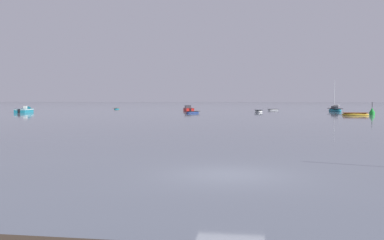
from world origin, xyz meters
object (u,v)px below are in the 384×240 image
object	(u,v)px
motorboat_moored_0	(188,109)
rowboat_moored_1	(193,112)
motorboat_moored_3	(26,111)
channel_buoy	(372,112)
sailboat_moored_1	(335,110)
rowboat_moored_5	(259,111)
rowboat_moored_3	(117,109)
rowboat_moored_4	(273,110)
rowboat_moored_2	(355,114)

from	to	relation	value
motorboat_moored_0	rowboat_moored_1	size ratio (longest dim) A/B	1.42
motorboat_moored_3	channel_buoy	world-z (taller)	channel_buoy
sailboat_moored_1	rowboat_moored_5	size ratio (longest dim) A/B	1.56
rowboat_moored_3	sailboat_moored_1	bearing A→B (deg)	-103.42
motorboat_moored_0	rowboat_moored_5	xyz separation A→B (m)	(15.95, -9.10, -0.10)
rowboat_moored_4	motorboat_moored_3	bearing A→B (deg)	-13.73
motorboat_moored_3	sailboat_moored_1	bearing A→B (deg)	-84.46
channel_buoy	rowboat_moored_3	bearing A→B (deg)	149.46
rowboat_moored_4	motorboat_moored_3	distance (m)	54.44
rowboat_moored_1	rowboat_moored_5	world-z (taller)	rowboat_moored_5
motorboat_moored_0	sailboat_moored_1	bearing A→B (deg)	-110.99
rowboat_moored_3	motorboat_moored_3	size ratio (longest dim) A/B	0.48
rowboat_moored_1	rowboat_moored_5	xyz separation A→B (m)	(12.13, 8.67, 0.03)
motorboat_moored_0	rowboat_moored_2	size ratio (longest dim) A/B	1.23
rowboat_moored_2	sailboat_moored_1	bearing A→B (deg)	-86.51
rowboat_moored_2	channel_buoy	size ratio (longest dim) A/B	1.87
rowboat_moored_3	rowboat_moored_5	bearing A→B (deg)	-119.65
motorboat_moored_0	rowboat_moored_3	distance (m)	24.41
rowboat_moored_3	motorboat_moored_3	xyz separation A→B (m)	(-8.64, -30.26, 0.15)
rowboat_moored_2	motorboat_moored_3	xyz separation A→B (m)	(-61.33, 6.55, 0.10)
motorboat_moored_0	rowboat_moored_5	size ratio (longest dim) A/B	1.20
rowboat_moored_3	motorboat_moored_3	bearing A→B (deg)	164.49
motorboat_moored_3	channel_buoy	bearing A→B (deg)	-102.49
rowboat_moored_5	motorboat_moored_0	bearing A→B (deg)	-124.51
rowboat_moored_1	channel_buoy	world-z (taller)	channel_buoy
motorboat_moored_0	channel_buoy	size ratio (longest dim) A/B	2.29
rowboat_moored_1	rowboat_moored_2	size ratio (longest dim) A/B	0.86
rowboat_moored_2	rowboat_moored_1	bearing A→B (deg)	-8.86
rowboat_moored_3	rowboat_moored_4	world-z (taller)	rowboat_moored_4
rowboat_moored_1	rowboat_moored_4	distance (m)	28.28
rowboat_moored_3	sailboat_moored_1	world-z (taller)	sailboat_moored_1
motorboat_moored_0	rowboat_moored_4	world-z (taller)	motorboat_moored_0
rowboat_moored_2	rowboat_moored_4	world-z (taller)	rowboat_moored_2
rowboat_moored_2	rowboat_moored_5	bearing A→B (deg)	-39.76
motorboat_moored_3	rowboat_moored_4	bearing A→B (deg)	-73.97
rowboat_moored_4	channel_buoy	distance (m)	31.05
motorboat_moored_3	channel_buoy	distance (m)	64.82
sailboat_moored_1	rowboat_moored_5	distance (m)	18.19
rowboat_moored_5	channel_buoy	distance (m)	22.39
rowboat_moored_2	motorboat_moored_3	bearing A→B (deg)	-1.40
rowboat_moored_1	rowboat_moored_5	bearing A→B (deg)	155.69
rowboat_moored_3	sailboat_moored_1	xyz separation A→B (m)	(53.19, -13.11, 0.17)
rowboat_moored_2	rowboat_moored_3	distance (m)	64.28
motorboat_moored_0	rowboat_moored_2	xyz separation A→B (m)	(31.62, -24.48, -0.11)
sailboat_moored_1	motorboat_moored_3	world-z (taller)	sailboat_moored_1
motorboat_moored_0	rowboat_moored_1	distance (m)	18.18
motorboat_moored_0	motorboat_moored_3	distance (m)	34.70
rowboat_moored_1	motorboat_moored_3	distance (m)	33.53
motorboat_moored_3	rowboat_moored_5	size ratio (longest dim) A/B	1.41
sailboat_moored_1	rowboat_moored_5	world-z (taller)	sailboat_moored_1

